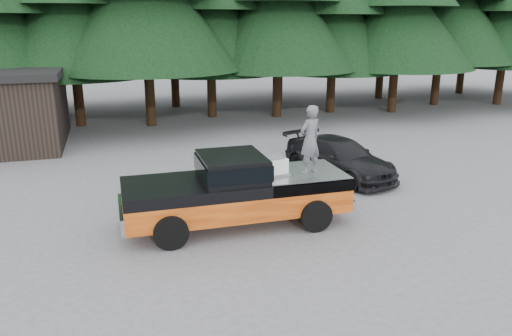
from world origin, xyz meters
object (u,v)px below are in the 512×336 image
object	(u,v)px
air_compressor	(273,167)
man_on_bed	(310,140)
parked_car	(339,158)
pickup_truck	(236,201)

from	to	relation	value
air_compressor	man_on_bed	world-z (taller)	man_on_bed
man_on_bed	parked_car	size ratio (longest dim) A/B	0.40
pickup_truck	man_on_bed	bearing A→B (deg)	-7.04
pickup_truck	parked_car	size ratio (longest dim) A/B	1.33
air_compressor	parked_car	size ratio (longest dim) A/B	0.14
pickup_truck	man_on_bed	xyz separation A→B (m)	(1.94, -0.24, 1.58)
pickup_truck	parked_car	bearing A→B (deg)	35.09
man_on_bed	parked_car	bearing A→B (deg)	-150.13
air_compressor	man_on_bed	distance (m)	1.19
man_on_bed	parked_car	world-z (taller)	man_on_bed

